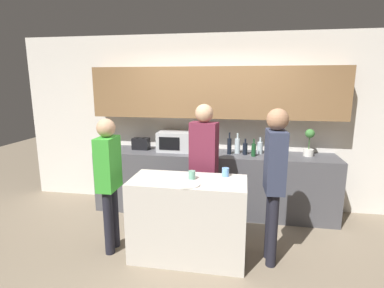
# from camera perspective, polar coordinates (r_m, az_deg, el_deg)

# --- Properties ---
(ground_plane) EXTENTS (14.00, 14.00, 0.00)m
(ground_plane) POSITION_cam_1_polar(r_m,az_deg,el_deg) (3.60, 1.29, -21.66)
(ground_plane) COLOR #7F705B
(back_wall) EXTENTS (6.40, 0.40, 2.70)m
(back_wall) POSITION_cam_1_polar(r_m,az_deg,el_deg) (4.68, 4.48, 6.26)
(back_wall) COLOR silver
(back_wall) RESTS_ON ground_plane
(back_counter) EXTENTS (3.60, 0.62, 0.93)m
(back_counter) POSITION_cam_1_polar(r_m,az_deg,el_deg) (4.64, 3.94, -7.33)
(back_counter) COLOR #4C4C51
(back_counter) RESTS_ON ground_plane
(kitchen_island) EXTENTS (1.28, 0.60, 0.93)m
(kitchen_island) POSITION_cam_1_polar(r_m,az_deg,el_deg) (3.49, -0.73, -14.05)
(kitchen_island) COLOR beige
(kitchen_island) RESTS_ON ground_plane
(microwave) EXTENTS (0.52, 0.39, 0.30)m
(microwave) POSITION_cam_1_polar(r_m,az_deg,el_deg) (4.63, -3.18, 0.54)
(microwave) COLOR #B7BABC
(microwave) RESTS_ON back_counter
(toaster) EXTENTS (0.26, 0.16, 0.18)m
(toaster) POSITION_cam_1_polar(r_m,az_deg,el_deg) (4.80, -9.69, 0.07)
(toaster) COLOR black
(toaster) RESTS_ON back_counter
(potted_plant) EXTENTS (0.14, 0.14, 0.40)m
(potted_plant) POSITION_cam_1_polar(r_m,az_deg,el_deg) (4.60, 21.42, 0.26)
(potted_plant) COLOR silver
(potted_plant) RESTS_ON back_counter
(bottle_0) EXTENTS (0.06, 0.06, 0.33)m
(bottle_0) POSITION_cam_1_polar(r_m,az_deg,el_deg) (4.44, 7.12, -0.36)
(bottle_0) COLOR black
(bottle_0) RESTS_ON back_counter
(bottle_1) EXTENTS (0.08, 0.08, 0.30)m
(bottle_1) POSITION_cam_1_polar(r_m,az_deg,el_deg) (4.52, 8.65, -0.28)
(bottle_1) COLOR silver
(bottle_1) RESTS_ON back_counter
(bottle_2) EXTENTS (0.07, 0.07, 0.24)m
(bottle_2) POSITION_cam_1_polar(r_m,az_deg,el_deg) (4.45, 10.07, -0.85)
(bottle_2) COLOR black
(bottle_2) RESTS_ON back_counter
(bottle_3) EXTENTS (0.06, 0.06, 0.25)m
(bottle_3) POSITION_cam_1_polar(r_m,az_deg,el_deg) (4.37, 11.66, -1.07)
(bottle_3) COLOR #194723
(bottle_3) RESTS_ON back_counter
(bottle_4) EXTENTS (0.08, 0.08, 0.24)m
(bottle_4) POSITION_cam_1_polar(r_m,az_deg,el_deg) (4.57, 12.83, -0.63)
(bottle_4) COLOR silver
(bottle_4) RESTS_ON back_counter
(bottle_5) EXTENTS (0.09, 0.09, 0.24)m
(bottle_5) POSITION_cam_1_polar(r_m,az_deg,el_deg) (4.44, 14.30, -1.08)
(bottle_5) COLOR maroon
(bottle_5) RESTS_ON back_counter
(bottle_6) EXTENTS (0.07, 0.07, 0.24)m
(bottle_6) POSITION_cam_1_polar(r_m,az_deg,el_deg) (4.59, 15.50, -0.70)
(bottle_6) COLOR black
(bottle_6) RESTS_ON back_counter
(plate_on_island) EXTENTS (0.26, 0.26, 0.01)m
(plate_on_island) POSITION_cam_1_polar(r_m,az_deg,el_deg) (3.15, -0.85, -7.70)
(plate_on_island) COLOR white
(plate_on_island) RESTS_ON kitchen_island
(cup_0) EXTENTS (0.08, 0.08, 0.10)m
(cup_0) POSITION_cam_1_polar(r_m,az_deg,el_deg) (3.32, -0.02, -5.93)
(cup_0) COLOR #69A58D
(cup_0) RESTS_ON kitchen_island
(cup_1) EXTENTS (0.08, 0.08, 0.10)m
(cup_1) POSITION_cam_1_polar(r_m,az_deg,el_deg) (3.43, 6.39, -5.36)
(cup_1) COLOR #6CA6E8
(cup_1) RESTS_ON kitchen_island
(person_left) EXTENTS (0.37, 0.25, 1.72)m
(person_left) POSITION_cam_1_polar(r_m,az_deg,el_deg) (3.80, 2.26, -2.80)
(person_left) COLOR black
(person_left) RESTS_ON ground_plane
(person_center) EXTENTS (0.21, 0.34, 1.59)m
(person_center) POSITION_cam_1_polar(r_m,az_deg,el_deg) (3.57, -15.58, -5.70)
(person_center) COLOR black
(person_center) RESTS_ON ground_plane
(person_right) EXTENTS (0.23, 0.35, 1.72)m
(person_right) POSITION_cam_1_polar(r_m,az_deg,el_deg) (3.30, 15.43, -5.46)
(person_right) COLOR black
(person_right) RESTS_ON ground_plane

